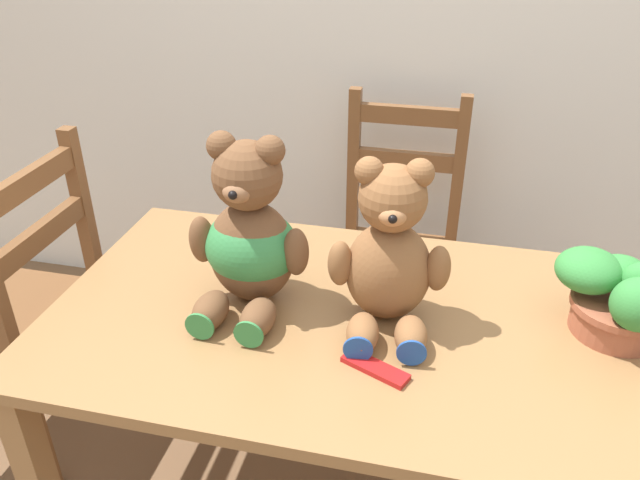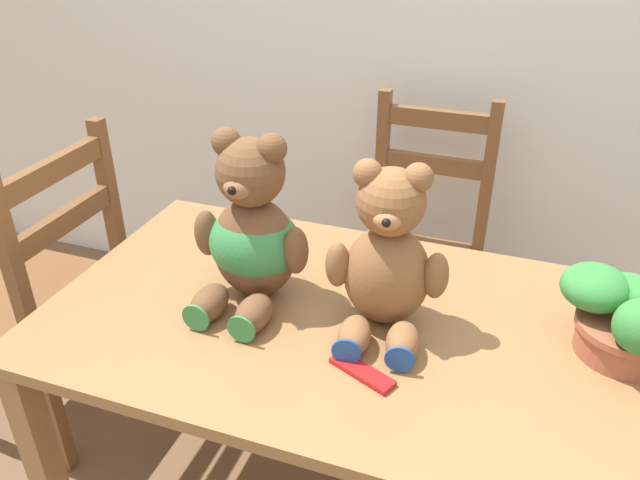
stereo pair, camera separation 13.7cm
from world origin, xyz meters
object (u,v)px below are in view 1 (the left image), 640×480
teddy_bear_right (389,255)px  chocolate_bar (375,368)px  wooden_chair_side (17,312)px  potted_plant (618,296)px  wooden_chair_behind (396,250)px  teddy_bear_left (250,238)px

teddy_bear_right → chocolate_bar: bearing=83.9°
wooden_chair_side → teddy_bear_right: size_ratio=2.60×
wooden_chair_side → teddy_bear_right: (1.08, -0.09, 0.39)m
potted_plant → teddy_bear_right: bearing=-173.1°
wooden_chair_behind → wooden_chair_side: bearing=31.8°
potted_plant → wooden_chair_behind: bearing=128.6°
teddy_bear_left → wooden_chair_behind: bearing=-108.6°
teddy_bear_right → wooden_chair_behind: bearing=-93.4°
wooden_chair_behind → wooden_chair_side: (-1.03, -0.64, 0.02)m
wooden_chair_behind → teddy_bear_left: (-0.26, -0.72, 0.41)m
wooden_chair_side → wooden_chair_behind: bearing=-58.2°
teddy_bear_right → wooden_chair_side: bearing=-12.2°
wooden_chair_side → teddy_bear_right: teddy_bear_right is taller
chocolate_bar → wooden_chair_behind: bearing=93.5°
teddy_bear_left → teddy_bear_right: teddy_bear_left is taller
wooden_chair_behind → teddy_bear_right: teddy_bear_right is taller
wooden_chair_side → chocolate_bar: bearing=-104.1°
wooden_chair_side → chocolate_bar: (1.08, -0.27, 0.23)m
potted_plant → chocolate_bar: potted_plant is taller
wooden_chair_side → teddy_bear_left: (0.77, -0.09, 0.39)m
wooden_chair_behind → teddy_bear_left: bearing=70.0°
potted_plant → chocolate_bar: size_ratio=1.72×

